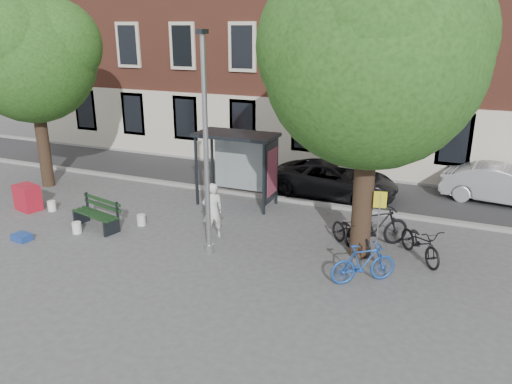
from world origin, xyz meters
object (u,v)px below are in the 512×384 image
object	(u,v)px
lamppost	(206,158)
bench	(97,215)
bike_d	(377,227)
bike_b	(363,263)
bike_a	(351,233)
car_silver	(502,185)
notice_sign	(379,210)
painter	(213,211)
bus_shelter	(248,153)
red_stand	(27,198)
car_dark	(334,179)
bike_c	(421,242)

from	to	relation	value
lamppost	bench	world-z (taller)	lamppost
bike_d	bike_b	bearing A→B (deg)	142.26
bike_a	car_silver	size ratio (longest dim) A/B	0.45
car_silver	notice_sign	distance (m)	7.41
bench	painter	bearing A→B (deg)	26.00
bus_shelter	red_stand	bearing A→B (deg)	-152.98
painter	car_dark	distance (m)	5.79
notice_sign	bench	bearing A→B (deg)	175.09
bench	red_stand	xyz separation A→B (m)	(-3.38, 0.39, 0.02)
lamppost	car_silver	size ratio (longest dim) A/B	1.47
bike_a	notice_sign	world-z (taller)	notice_sign
bench	car_dark	xyz separation A→B (m)	(6.14, 6.08, 0.23)
painter	car_silver	xyz separation A→B (m)	(8.22, 6.90, -0.18)
bus_shelter	car_silver	world-z (taller)	bus_shelter
car_dark	bike_b	bearing A→B (deg)	-156.36
bus_shelter	painter	distance (m)	3.28
bike_a	bike_d	distance (m)	0.79
car_silver	bench	bearing A→B (deg)	129.10
bike_b	bench	bearing A→B (deg)	51.61
lamppost	bike_b	world-z (taller)	lamppost
bench	bike_b	size ratio (longest dim) A/B	1.09
bench	lamppost	bearing A→B (deg)	11.19
bike_c	bike_d	distance (m)	1.32
bus_shelter	car_dark	xyz separation A→B (m)	(2.61, 2.17, -1.26)
painter	bike_d	world-z (taller)	painter
bike_a	bike_b	distance (m)	1.98
painter	bike_c	size ratio (longest dim) A/B	0.91
bike_c	notice_sign	size ratio (longest dim) A/B	0.95
car_dark	red_stand	world-z (taller)	car_dark
lamppost	bike_d	distance (m)	5.33
red_stand	notice_sign	world-z (taller)	notice_sign
bike_c	notice_sign	world-z (taller)	notice_sign
car_dark	red_stand	distance (m)	11.10
bench	bus_shelter	bearing A→B (deg)	61.73
lamppost	car_dark	size ratio (longest dim) A/B	1.29
bike_c	red_stand	bearing A→B (deg)	148.79
painter	bench	xyz separation A→B (m)	(-3.75, -0.81, -0.44)
bus_shelter	notice_sign	world-z (taller)	bus_shelter
bus_shelter	bike_b	world-z (taller)	bus_shelter
bench	bike_b	xyz separation A→B (m)	(8.56, -0.23, 0.10)
bus_shelter	bike_d	xyz separation A→B (m)	(4.94, -1.86, -1.30)
lamppost	bus_shelter	size ratio (longest dim) A/B	2.14
bike_a	bike_d	size ratio (longest dim) A/B	0.90
bike_d	red_stand	distance (m)	11.97
lamppost	bus_shelter	world-z (taller)	lamppost
bike_c	red_stand	distance (m)	13.18
bench	car_dark	world-z (taller)	car_dark
notice_sign	bike_a	bearing A→B (deg)	137.15
red_stand	car_dark	bearing A→B (deg)	30.88
bench	car_dark	bearing A→B (deg)	58.55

